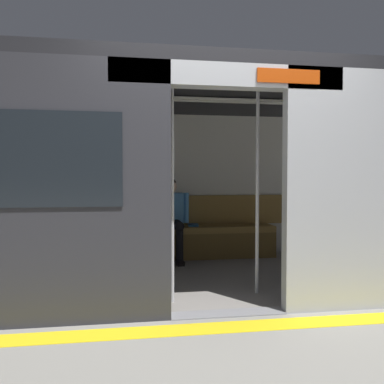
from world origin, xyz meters
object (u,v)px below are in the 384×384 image
Objects in this scene: person_seated at (171,213)px; grab_pole_far at (257,190)px; book at (193,225)px; handbag at (144,221)px; train_car at (196,150)px; grab_pole_door at (172,191)px; bench_seat at (188,234)px.

grab_pole_far is (-0.71, 1.79, 0.38)m from person_seated.
book is at bearing -79.34° from grab_pole_far.
person_seated is at bearing 165.31° from handbag.
train_car is at bearing 100.76° from person_seated.
grab_pole_door and grab_pole_far have the same top height.
grab_pole_far is at bearing 106.55° from book.
bench_seat is at bearing -102.65° from grab_pole_door.
person_seated is 0.56× the size of grab_pole_door.
bench_seat is at bearing -169.04° from person_seated.
bench_seat is (-0.07, -1.11, -1.16)m from train_car.
grab_pole_door reaches higher than handbag.
grab_pole_door is (0.45, 1.98, 0.71)m from bench_seat.
handbag is at bearing -4.13° from bench_seat.
grab_pole_far reaches higher than handbag.
person_seated is 5.46× the size of book.
handbag is at bearing -63.46° from train_car.
person_seated is 0.56× the size of grab_pole_far.
train_car is 2.99× the size of grab_pole_door.
grab_pole_door is (-0.20, 2.03, 0.51)m from handbag.
grab_pole_far is at bearing 111.75° from person_seated.
book reaches higher than bench_seat.
train_car reaches higher than grab_pole_far.
train_car is 2.99× the size of grab_pole_far.
book is at bearing -104.41° from grab_pole_door.
grab_pole_far is at bearing 119.99° from handbag.
train_car reaches higher than grab_pole_door.
bench_seat is 11.82× the size of book.
book is (-0.08, -0.08, 0.13)m from bench_seat.
train_car is 29.09× the size of book.
train_car is 1.06m from grab_pole_door.
grab_pole_far reaches higher than book.
handbag is at bearing -14.69° from person_seated.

